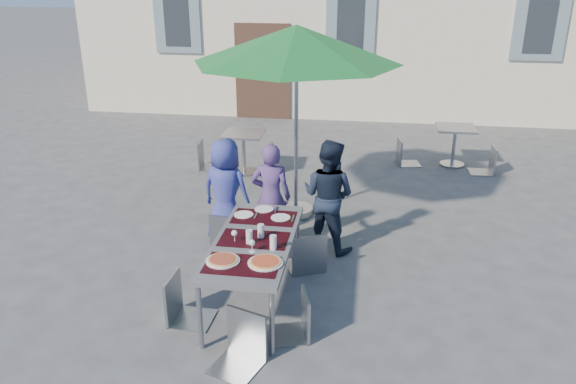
% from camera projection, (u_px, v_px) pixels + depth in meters
% --- Properties ---
extents(ground, '(90.00, 90.00, 0.00)m').
position_uv_depth(ground, '(312.00, 285.00, 6.39)').
color(ground, '#48484B').
rests_on(ground, ground).
extents(dining_table, '(0.80, 1.85, 0.76)m').
position_uv_depth(dining_table, '(254.00, 244.00, 5.82)').
color(dining_table, '#424347').
rests_on(dining_table, ground).
extents(pizza_near_left, '(0.33, 0.33, 0.03)m').
position_uv_depth(pizza_near_left, '(223.00, 260.00, 5.35)').
color(pizza_near_left, white).
rests_on(pizza_near_left, dining_table).
extents(pizza_near_right, '(0.34, 0.34, 0.03)m').
position_uv_depth(pizza_near_right, '(265.00, 262.00, 5.32)').
color(pizza_near_right, white).
rests_on(pizza_near_right, dining_table).
extents(glassware, '(0.49, 0.39, 0.15)m').
position_uv_depth(glassware, '(257.00, 237.00, 5.68)').
color(glassware, silver).
rests_on(glassware, dining_table).
extents(place_settings, '(0.69, 0.43, 0.01)m').
position_uv_depth(place_settings, '(263.00, 214.00, 6.38)').
color(place_settings, white).
rests_on(place_settings, dining_table).
extents(child_0, '(0.77, 0.60, 1.39)m').
position_uv_depth(child_0, '(226.00, 191.00, 7.22)').
color(child_0, '#383F9B').
rests_on(child_0, ground).
extents(child_1, '(0.51, 0.34, 1.39)m').
position_uv_depth(child_1, '(271.00, 197.00, 7.02)').
color(child_1, '#553B79').
rests_on(child_1, ground).
extents(child_2, '(0.80, 0.65, 1.44)m').
position_uv_depth(child_2, '(328.00, 196.00, 6.99)').
color(child_2, '#182135').
rests_on(child_2, ground).
extents(chair_0, '(0.52, 0.53, 1.05)m').
position_uv_depth(chair_0, '(230.00, 208.00, 6.88)').
color(chair_0, gray).
rests_on(chair_0, ground).
extents(chair_1, '(0.50, 0.50, 0.87)m').
position_uv_depth(chair_1, '(262.00, 224.00, 6.74)').
color(chair_1, '#94999F').
rests_on(chair_1, ground).
extents(chair_2, '(0.56, 0.56, 0.96)m').
position_uv_depth(chair_2, '(307.00, 228.00, 6.49)').
color(chair_2, gray).
rests_on(chair_2, ground).
extents(chair_3, '(0.43, 0.43, 0.93)m').
position_uv_depth(chair_3, '(180.00, 272.00, 5.58)').
color(chair_3, '#91999D').
rests_on(chair_3, ground).
extents(chair_4, '(0.48, 0.48, 0.87)m').
position_uv_depth(chair_4, '(296.00, 291.00, 5.34)').
color(chair_4, '#92979E').
rests_on(chair_4, ground).
extents(chair_5, '(0.53, 0.53, 0.94)m').
position_uv_depth(chair_5, '(240.00, 311.00, 4.95)').
color(chair_5, '#8F969A').
rests_on(chair_5, ground).
extents(patio_umbrella, '(2.81, 2.81, 2.68)m').
position_uv_depth(patio_umbrella, '(297.00, 45.00, 7.33)').
color(patio_umbrella, '#989B9F').
rests_on(patio_umbrella, ground).
extents(cafe_table_0, '(0.68, 0.68, 0.73)m').
position_uv_depth(cafe_table_0, '(244.00, 146.00, 9.71)').
color(cafe_table_0, '#989B9F').
rests_on(cafe_table_0, ground).
extents(bg_chair_l_0, '(0.47, 0.46, 0.95)m').
position_uv_depth(bg_chair_l_0, '(205.00, 138.00, 9.95)').
color(bg_chair_l_0, gray).
rests_on(bg_chair_l_0, ground).
extents(bg_chair_r_0, '(0.52, 0.51, 0.92)m').
position_uv_depth(bg_chair_r_0, '(268.00, 142.00, 9.78)').
color(bg_chair_r_0, gray).
rests_on(bg_chair_r_0, ground).
extents(cafe_table_1, '(0.68, 0.68, 0.73)m').
position_uv_depth(cafe_table_1, '(455.00, 140.00, 10.09)').
color(cafe_table_1, '#989B9F').
rests_on(cafe_table_1, ground).
extents(bg_chair_l_1, '(0.46, 0.46, 0.90)m').
position_uv_depth(bg_chair_l_1, '(406.00, 137.00, 10.14)').
color(bg_chair_l_1, gray).
rests_on(bg_chair_l_1, ground).
extents(bg_chair_r_1, '(0.42, 0.41, 0.89)m').
position_uv_depth(bg_chair_r_1, '(490.00, 144.00, 9.71)').
color(bg_chair_r_1, gray).
rests_on(bg_chair_r_1, ground).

